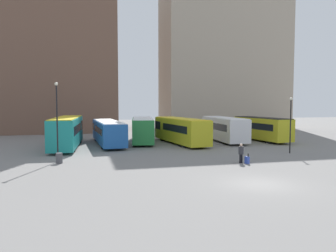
{
  "coord_description": "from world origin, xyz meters",
  "views": [
    {
      "loc": [
        -10.16,
        -17.48,
        4.85
      ],
      "look_at": [
        -1.91,
        14.96,
        2.54
      ],
      "focal_mm": 35.0,
      "sensor_mm": 36.0,
      "label": 1
    }
  ],
  "objects_px": {
    "bus_0": "(67,131)",
    "bus_4": "(224,128)",
    "bus_3": "(180,130)",
    "suitcase": "(247,160)",
    "traveler": "(241,151)",
    "lamp_post_1": "(291,120)",
    "bus_2": "(143,129)",
    "bus_1": "(108,131)",
    "trash_bin": "(59,158)",
    "bus_5": "(261,128)",
    "lamp_post_0": "(57,116)"
  },
  "relations": [
    {
      "from": "bus_0",
      "to": "bus_4",
      "type": "bearing_deg",
      "value": -83.42
    },
    {
      "from": "bus_3",
      "to": "suitcase",
      "type": "xyz_separation_m",
      "value": [
        1.46,
        -14.13,
        -1.38
      ]
    },
    {
      "from": "traveler",
      "to": "suitcase",
      "type": "height_order",
      "value": "traveler"
    },
    {
      "from": "bus_0",
      "to": "lamp_post_1",
      "type": "bearing_deg",
      "value": -111.33
    },
    {
      "from": "bus_2",
      "to": "lamp_post_1",
      "type": "xyz_separation_m",
      "value": [
        12.44,
        -12.02,
        1.55
      ]
    },
    {
      "from": "bus_0",
      "to": "bus_1",
      "type": "relative_size",
      "value": 1.0
    },
    {
      "from": "bus_3",
      "to": "trash_bin",
      "type": "distance_m",
      "value": 16.79
    },
    {
      "from": "bus_1",
      "to": "traveler",
      "type": "distance_m",
      "value": 18.0
    },
    {
      "from": "bus_0",
      "to": "suitcase",
      "type": "relative_size",
      "value": 14.63
    },
    {
      "from": "bus_5",
      "to": "bus_3",
      "type": "bearing_deg",
      "value": 86.46
    },
    {
      "from": "bus_2",
      "to": "trash_bin",
      "type": "height_order",
      "value": "bus_2"
    },
    {
      "from": "bus_5",
      "to": "bus_4",
      "type": "bearing_deg",
      "value": 79.79
    },
    {
      "from": "bus_2",
      "to": "bus_4",
      "type": "height_order",
      "value": "bus_4"
    },
    {
      "from": "bus_2",
      "to": "lamp_post_0",
      "type": "xyz_separation_m",
      "value": [
        -9.11,
        -11.37,
        2.15
      ]
    },
    {
      "from": "bus_1",
      "to": "bus_2",
      "type": "height_order",
      "value": "bus_2"
    },
    {
      "from": "lamp_post_1",
      "to": "bus_0",
      "type": "bearing_deg",
      "value": 154.87
    },
    {
      "from": "bus_5",
      "to": "trash_bin",
      "type": "xyz_separation_m",
      "value": [
        -24.34,
        -10.6,
        -1.22
      ]
    },
    {
      "from": "bus_2",
      "to": "bus_1",
      "type": "bearing_deg",
      "value": 105.22
    },
    {
      "from": "bus_5",
      "to": "lamp_post_1",
      "type": "relative_size",
      "value": 1.83
    },
    {
      "from": "bus_3",
      "to": "suitcase",
      "type": "relative_size",
      "value": 13.77
    },
    {
      "from": "bus_0",
      "to": "bus_5",
      "type": "height_order",
      "value": "bus_0"
    },
    {
      "from": "trash_bin",
      "to": "suitcase",
      "type": "bearing_deg",
      "value": -14.76
    },
    {
      "from": "lamp_post_1",
      "to": "bus_5",
      "type": "bearing_deg",
      "value": 74.32
    },
    {
      "from": "traveler",
      "to": "lamp_post_0",
      "type": "height_order",
      "value": "lamp_post_0"
    },
    {
      "from": "bus_0",
      "to": "trash_bin",
      "type": "height_order",
      "value": "bus_0"
    },
    {
      "from": "trash_bin",
      "to": "bus_1",
      "type": "bearing_deg",
      "value": 68.11
    },
    {
      "from": "bus_1",
      "to": "traveler",
      "type": "height_order",
      "value": "bus_1"
    },
    {
      "from": "bus_3",
      "to": "bus_1",
      "type": "bearing_deg",
      "value": 73.62
    },
    {
      "from": "trash_bin",
      "to": "bus_2",
      "type": "bearing_deg",
      "value": 53.62
    },
    {
      "from": "bus_4",
      "to": "lamp_post_1",
      "type": "bearing_deg",
      "value": -166.52
    },
    {
      "from": "bus_0",
      "to": "bus_1",
      "type": "bearing_deg",
      "value": -67.16
    },
    {
      "from": "bus_1",
      "to": "bus_3",
      "type": "height_order",
      "value": "bus_3"
    },
    {
      "from": "bus_1",
      "to": "bus_4",
      "type": "distance_m",
      "value": 14.61
    },
    {
      "from": "bus_2",
      "to": "bus_3",
      "type": "xyz_separation_m",
      "value": [
        4.28,
        -1.89,
        0.02
      ]
    },
    {
      "from": "lamp_post_0",
      "to": "traveler",
      "type": "bearing_deg",
      "value": -16.43
    },
    {
      "from": "lamp_post_0",
      "to": "bus_0",
      "type": "bearing_deg",
      "value": 88.21
    },
    {
      "from": "bus_0",
      "to": "bus_4",
      "type": "relative_size",
      "value": 1.21
    },
    {
      "from": "bus_2",
      "to": "bus_5",
      "type": "xyz_separation_m",
      "value": [
        15.38,
        -1.55,
        -0.01
      ]
    },
    {
      "from": "bus_1",
      "to": "suitcase",
      "type": "bearing_deg",
      "value": -150.75
    },
    {
      "from": "bus_5",
      "to": "trash_bin",
      "type": "bearing_deg",
      "value": 108.24
    },
    {
      "from": "lamp_post_1",
      "to": "suitcase",
      "type": "bearing_deg",
      "value": -149.12
    },
    {
      "from": "bus_1",
      "to": "lamp_post_1",
      "type": "height_order",
      "value": "lamp_post_1"
    },
    {
      "from": "bus_1",
      "to": "bus_5",
      "type": "height_order",
      "value": "bus_5"
    },
    {
      "from": "bus_4",
      "to": "traveler",
      "type": "xyz_separation_m",
      "value": [
        -4.94,
        -14.53,
        -0.72
      ]
    },
    {
      "from": "bus_0",
      "to": "bus_5",
      "type": "xyz_separation_m",
      "value": [
        24.2,
        0.49,
        -0.16
      ]
    },
    {
      "from": "bus_3",
      "to": "trash_bin",
      "type": "height_order",
      "value": "bus_3"
    },
    {
      "from": "bus_5",
      "to": "lamp_post_0",
      "type": "relative_size",
      "value": 1.5
    },
    {
      "from": "lamp_post_0",
      "to": "trash_bin",
      "type": "relative_size",
      "value": 7.75
    },
    {
      "from": "suitcase",
      "to": "trash_bin",
      "type": "distance_m",
      "value": 15.2
    },
    {
      "from": "bus_1",
      "to": "bus_0",
      "type": "bearing_deg",
      "value": 105.54
    }
  ]
}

